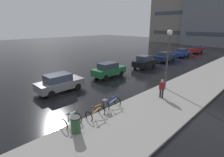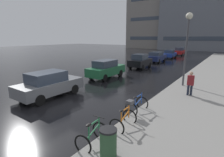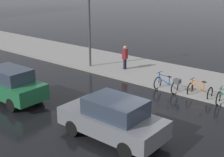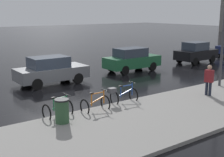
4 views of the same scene
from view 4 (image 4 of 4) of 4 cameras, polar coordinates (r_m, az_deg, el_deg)
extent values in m
plane|color=black|center=(16.87, -9.33, -2.50)|extent=(140.00, 140.00, 0.00)
torus|color=black|center=(13.04, -7.96, -5.31)|extent=(0.70, 0.12, 0.70)
torus|color=black|center=(12.55, -11.88, -6.17)|extent=(0.70, 0.12, 0.70)
cube|color=#237042|center=(12.62, -10.62, -4.76)|extent=(0.04, 0.04, 0.52)
cube|color=#237042|center=(12.92, -8.28, -4.18)|extent=(0.04, 0.04, 0.56)
cube|color=#237042|center=(12.70, -9.47, -3.47)|extent=(0.09, 0.61, 0.04)
cube|color=#237042|center=(12.77, -9.52, -4.76)|extent=(0.09, 0.69, 0.25)
ellipsoid|color=black|center=(12.54, -10.67, -3.49)|extent=(0.16, 0.27, 0.07)
cylinder|color=black|center=(12.83, -8.32, -2.90)|extent=(0.50, 0.07, 0.03)
torus|color=black|center=(13.57, -1.22, -4.48)|extent=(0.70, 0.07, 0.70)
torus|color=black|center=(13.00, -5.02, -5.28)|extent=(0.70, 0.07, 0.70)
cube|color=orange|center=(13.11, -3.76, -3.93)|extent=(0.04, 0.04, 0.52)
cube|color=orange|center=(13.44, -1.50, -3.37)|extent=(0.04, 0.04, 0.57)
cube|color=orange|center=(13.21, -2.63, -2.68)|extent=(0.05, 0.64, 0.04)
cube|color=orange|center=(13.28, -2.71, -3.94)|extent=(0.05, 0.72, 0.26)
ellipsoid|color=black|center=(13.03, -3.78, -2.71)|extent=(0.15, 0.26, 0.07)
cylinder|color=black|center=(13.36, -1.51, -2.10)|extent=(0.50, 0.04, 0.03)
torus|color=black|center=(14.81, 3.94, -3.02)|extent=(0.72, 0.10, 0.71)
torus|color=black|center=(14.22, 0.43, -3.65)|extent=(0.72, 0.10, 0.71)
cube|color=#234CA8|center=(14.34, 1.61, -2.50)|extent=(0.04, 0.04, 0.49)
cube|color=#234CA8|center=(14.69, 3.70, -1.92)|extent=(0.04, 0.04, 0.61)
cube|color=#234CA8|center=(14.45, 2.67, -1.30)|extent=(0.08, 0.65, 0.04)
cube|color=#234CA8|center=(14.52, 2.57, -2.52)|extent=(0.08, 0.74, 0.26)
ellipsoid|color=black|center=(14.27, 1.61, -1.43)|extent=(0.16, 0.27, 0.07)
cylinder|color=black|center=(14.61, 3.72, -0.68)|extent=(0.50, 0.06, 0.03)
cube|color=#4C4C51|center=(14.05, 0.02, -2.19)|extent=(0.30, 0.36, 0.22)
cube|color=slate|center=(18.73, -10.96, 1.01)|extent=(1.87, 4.17, 0.69)
cube|color=#2D3847|center=(18.55, -11.51, 2.95)|extent=(1.52, 2.19, 0.63)
cylinder|color=black|center=(20.07, -8.58, 0.85)|extent=(0.22, 0.64, 0.64)
cylinder|color=black|center=(18.66, -6.26, 0.04)|extent=(0.22, 0.64, 0.64)
cylinder|color=black|center=(19.06, -15.48, -0.08)|extent=(0.22, 0.64, 0.64)
cylinder|color=black|center=(17.57, -13.59, -1.02)|extent=(0.22, 0.64, 0.64)
cube|color=#1E6038|center=(22.35, 3.72, 3.11)|extent=(1.71, 4.14, 0.75)
cube|color=#2D3847|center=(22.14, 3.42, 4.80)|extent=(1.39, 2.21, 0.61)
cylinder|color=black|center=(23.79, 4.92, 2.73)|extent=(0.22, 0.64, 0.64)
cylinder|color=black|center=(22.71, 7.39, 2.22)|extent=(0.22, 0.64, 0.64)
cylinder|color=black|center=(22.20, -0.06, 2.09)|extent=(0.22, 0.64, 0.64)
cylinder|color=black|center=(21.04, 2.34, 1.51)|extent=(0.22, 0.64, 0.64)
cube|color=black|center=(26.88, 15.14, 4.28)|extent=(1.84, 3.79, 0.76)
cube|color=#2D3847|center=(26.68, 15.03, 5.76)|extent=(1.47, 1.89, 0.66)
cylinder|color=black|center=(28.31, 15.29, 3.88)|extent=(0.24, 0.65, 0.64)
cylinder|color=black|center=(27.43, 17.84, 3.47)|extent=(0.24, 0.65, 0.64)
cylinder|color=black|center=(26.51, 12.25, 3.49)|extent=(0.24, 0.65, 0.64)
cylinder|color=black|center=(25.56, 14.88, 3.04)|extent=(0.24, 0.65, 0.64)
cylinder|color=black|center=(31.65, 19.23, 4.49)|extent=(0.23, 0.64, 0.64)
cylinder|color=#1E2333|center=(16.23, 16.90, -1.98)|extent=(0.14, 0.14, 0.81)
cylinder|color=#1E2333|center=(16.16, 17.47, -2.09)|extent=(0.14, 0.14, 0.81)
cube|color=maroon|center=(16.04, 17.34, 0.43)|extent=(0.44, 0.31, 0.61)
sphere|color=tan|center=(15.96, 17.45, 1.99)|extent=(0.22, 0.22, 0.22)
cylinder|color=#424247|center=(18.16, 19.55, 6.03)|extent=(0.14, 0.14, 5.00)
cylinder|color=#2D5133|center=(11.89, -9.11, -6.34)|extent=(0.52, 0.52, 1.00)
cylinder|color=black|center=(11.73, -9.20, -3.90)|extent=(0.55, 0.55, 0.06)
camera|label=1|loc=(3.21, -28.27, 39.37)|focal=28.00mm
camera|label=2|loc=(7.41, -26.69, 6.85)|focal=28.00mm
camera|label=3|loc=(25.04, -34.98, 14.07)|focal=50.00mm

